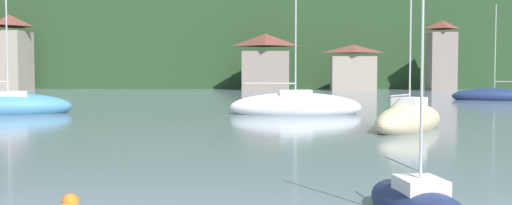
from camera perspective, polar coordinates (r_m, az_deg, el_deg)
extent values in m
cube|color=#264223|center=(118.51, 1.06, 5.82)|extent=(352.00, 57.49, 16.96)
ellipsoid|color=#2D4C28|center=(138.63, 18.17, 4.21)|extent=(246.40, 40.25, 44.95)
cube|color=gray|center=(92.38, -22.46, 3.71)|extent=(4.78, 5.78, 8.34)
pyramid|color=brown|center=(92.65, -22.53, 7.25)|extent=(5.02, 6.07, 1.67)
cube|color=gray|center=(84.14, 0.91, 3.04)|extent=(6.50, 5.04, 5.44)
pyramid|color=brown|center=(84.26, 0.92, 6.01)|extent=(6.83, 5.29, 1.76)
cube|color=gray|center=(84.05, 9.26, 2.76)|extent=(6.08, 3.29, 4.71)
pyramid|color=brown|center=(84.11, 9.28, 5.09)|extent=(6.38, 3.46, 1.15)
cube|color=gray|center=(86.66, 17.29, 3.75)|extent=(3.48, 3.47, 7.98)
pyramid|color=brown|center=(86.89, 17.34, 7.13)|extent=(3.65, 3.65, 1.22)
ellipsoid|color=teal|center=(40.45, -22.58, -0.44)|extent=(8.07, 5.14, 1.78)
cylinder|color=#B7B7BC|center=(40.49, -22.73, 6.90)|extent=(0.09, 0.09, 9.39)
cube|color=silver|center=(40.41, -22.61, 0.62)|extent=(2.62, 2.17, 0.52)
cylinder|color=#B7B7BC|center=(10.83, 15.55, 1.38)|extent=(0.05, 0.05, 3.89)
cylinder|color=#ADADB2|center=(11.82, 13.75, -5.66)|extent=(0.31, 1.84, 0.04)
cube|color=silver|center=(11.02, 15.42, -7.85)|extent=(0.86, 1.04, 0.35)
ellipsoid|color=white|center=(37.38, 3.79, -0.46)|extent=(8.27, 2.66, 1.84)
cylinder|color=#B7B7BC|center=(37.39, 3.81, 6.65)|extent=(0.10, 0.10, 8.26)
cylinder|color=#ADADB2|center=(37.27, 1.34, 1.84)|extent=(3.19, 0.13, 0.09)
cube|color=silver|center=(37.34, 3.79, 0.75)|extent=(2.03, 1.57, 0.58)
ellipsoid|color=navy|center=(59.20, 21.80, 0.54)|extent=(7.85, 4.58, 1.53)
cylinder|color=#B7B7BC|center=(59.19, 21.89, 4.82)|extent=(0.09, 0.09, 8.00)
cylinder|color=#ADADB2|center=(59.22, 23.07, 1.85)|extent=(2.47, 0.88, 0.08)
ellipsoid|color=#CCBC8E|center=(28.27, 14.43, -1.77)|extent=(5.18, 6.48, 1.63)
cylinder|color=#B7B7BC|center=(28.22, 14.53, 5.88)|extent=(0.08, 0.08, 6.64)
cylinder|color=#ADADB2|center=(27.12, 13.63, 0.68)|extent=(1.32, 1.96, 0.07)
cube|color=silver|center=(28.22, 14.45, -0.20)|extent=(1.87, 2.01, 0.66)
sphere|color=orange|center=(12.90, -17.31, -9.10)|extent=(0.36, 0.36, 0.36)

